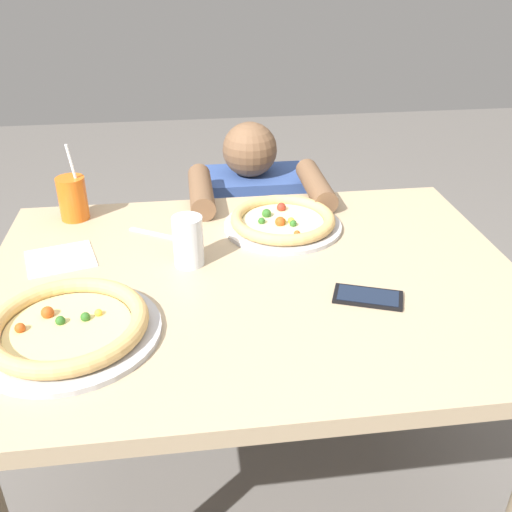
# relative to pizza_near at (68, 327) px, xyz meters

# --- Properties ---
(ground_plane) EXTENTS (8.00, 8.00, 0.00)m
(ground_plane) POSITION_rel_pizza_near_xyz_m (0.40, 0.18, -0.77)
(ground_plane) COLOR #66605B
(dining_table) EXTENTS (1.26, 0.94, 0.75)m
(dining_table) POSITION_rel_pizza_near_xyz_m (0.40, 0.18, -0.13)
(dining_table) COLOR tan
(dining_table) RESTS_ON ground
(pizza_near) EXTENTS (0.37, 0.37, 0.05)m
(pizza_near) POSITION_rel_pizza_near_xyz_m (0.00, 0.00, 0.00)
(pizza_near) COLOR #B7B7BC
(pizza_near) RESTS_ON dining_table
(pizza_far) EXTENTS (0.32, 0.32, 0.04)m
(pizza_far) POSITION_rel_pizza_near_xyz_m (0.50, 0.42, -0.00)
(pizza_far) COLOR #B7B7BC
(pizza_far) RESTS_ON dining_table
(drink_cup_colored) EXTENTS (0.08, 0.08, 0.21)m
(drink_cup_colored) POSITION_rel_pizza_near_xyz_m (-0.06, 0.56, 0.04)
(drink_cup_colored) COLOR orange
(drink_cup_colored) RESTS_ON dining_table
(water_cup_clear) EXTENTS (0.07, 0.07, 0.12)m
(water_cup_clear) POSITION_rel_pizza_near_xyz_m (0.25, 0.26, 0.04)
(water_cup_clear) COLOR silver
(water_cup_clear) RESTS_ON dining_table
(paper_napkin) EXTENTS (0.19, 0.18, 0.00)m
(paper_napkin) POSITION_rel_pizza_near_xyz_m (-0.07, 0.32, -0.02)
(paper_napkin) COLOR white
(paper_napkin) RESTS_ON dining_table
(fork) EXTENTS (0.18, 0.12, 0.00)m
(fork) POSITION_rel_pizza_near_xyz_m (0.19, 0.41, -0.02)
(fork) COLOR silver
(fork) RESTS_ON dining_table
(cell_phone) EXTENTS (0.17, 0.12, 0.01)m
(cell_phone) POSITION_rel_pizza_near_xyz_m (0.63, 0.05, -0.02)
(cell_phone) COLOR black
(cell_phone) RESTS_ON dining_table
(diner_seated) EXTENTS (0.42, 0.52, 0.92)m
(diner_seated) POSITION_rel_pizza_near_xyz_m (0.47, 0.85, -0.36)
(diner_seated) COLOR #333847
(diner_seated) RESTS_ON ground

